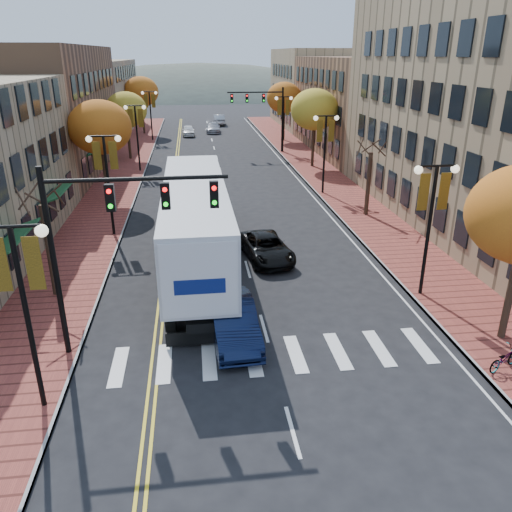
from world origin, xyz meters
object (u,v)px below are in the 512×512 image
object	(u,v)px
navy_sedan	(234,321)
black_suv	(266,248)
bicycle	(504,359)
semi_truck	(195,214)

from	to	relation	value
navy_sedan	black_suv	world-z (taller)	navy_sedan
navy_sedan	bicycle	xyz separation A→B (m)	(9.08, -3.40, -0.23)
semi_truck	navy_sedan	size ratio (longest dim) A/B	3.83
black_suv	bicycle	world-z (taller)	black_suv
navy_sedan	black_suv	bearing A→B (deg)	69.66
navy_sedan	bicycle	world-z (taller)	navy_sedan
semi_truck	navy_sedan	world-z (taller)	semi_truck
semi_truck	black_suv	size ratio (longest dim) A/B	3.81
navy_sedan	black_suv	distance (m)	8.21
bicycle	semi_truck	bearing A→B (deg)	18.23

